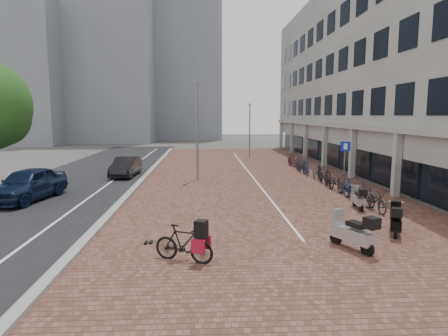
# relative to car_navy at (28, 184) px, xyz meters

# --- Properties ---
(ground) EXTENTS (140.00, 140.00, 0.00)m
(ground) POSITION_rel_car_navy_xyz_m (9.85, -4.09, -0.82)
(ground) COLOR #474442
(ground) RESTS_ON ground
(plaza_brick) EXTENTS (14.50, 42.00, 0.04)m
(plaza_brick) POSITION_rel_car_navy_xyz_m (11.85, 7.91, -0.81)
(plaza_brick) COLOR brown
(plaza_brick) RESTS_ON ground
(street_asphalt) EXTENTS (8.00, 50.00, 0.03)m
(street_asphalt) POSITION_rel_car_navy_xyz_m (0.85, 7.91, -0.81)
(street_asphalt) COLOR black
(street_asphalt) RESTS_ON ground
(curb) EXTENTS (0.35, 42.00, 0.14)m
(curb) POSITION_rel_car_navy_xyz_m (4.75, 7.91, -0.75)
(curb) COLOR gray
(curb) RESTS_ON ground
(lane_line) EXTENTS (0.12, 44.00, 0.00)m
(lane_line) POSITION_rel_car_navy_xyz_m (2.85, 7.91, -0.79)
(lane_line) COLOR white
(lane_line) RESTS_ON street_asphalt
(parking_line) EXTENTS (0.10, 30.00, 0.00)m
(parking_line) POSITION_rel_car_navy_xyz_m (12.05, 7.91, -0.78)
(parking_line) COLOR white
(parking_line) RESTS_ON plaza_brick
(office_building) EXTENTS (8.40, 40.00, 15.00)m
(office_building) POSITION_rel_car_navy_xyz_m (22.81, 11.91, 7.63)
(office_building) COLOR #A9A9A3
(office_building) RESTS_ON ground
(bg_towers) EXTENTS (33.00, 23.00, 32.00)m
(bg_towers) POSITION_rel_car_navy_xyz_m (-4.49, 44.85, 13.15)
(bg_towers) COLOR gray
(bg_towers) RESTS_ON ground
(car_navy) EXTENTS (2.80, 5.07, 1.63)m
(car_navy) POSITION_rel_car_navy_xyz_m (0.00, 0.00, 0.00)
(car_navy) COLOR #0E1932
(car_navy) RESTS_ON ground
(car_dark) EXTENTS (1.64, 4.18, 1.35)m
(car_dark) POSITION_rel_car_navy_xyz_m (3.35, 7.52, -0.14)
(car_dark) COLOR black
(car_dark) RESTS_ON ground
(hero_bike) EXTENTS (1.88, 1.19, 1.29)m
(hero_bike) POSITION_rel_car_navy_xyz_m (8.13, -8.61, -0.24)
(hero_bike) COLOR black
(hero_bike) RESTS_ON ground
(shoes) EXTENTS (0.36, 0.31, 0.09)m
(shoes) POSITION_rel_car_navy_xyz_m (6.89, -7.01, -0.77)
(shoes) COLOR black
(shoes) RESTS_ON ground
(scooter_front) EXTENTS (0.63, 1.55, 1.04)m
(scooter_front) POSITION_rel_car_navy_xyz_m (15.66, -2.64, -0.30)
(scooter_front) COLOR #9C9CA0
(scooter_front) RESTS_ON ground
(scooter_mid) EXTENTS (1.15, 1.68, 1.11)m
(scooter_mid) POSITION_rel_car_navy_xyz_m (15.50, -6.39, -0.26)
(scooter_mid) COLOR black
(scooter_mid) RESTS_ON ground
(scooter_back) EXTENTS (1.29, 1.85, 1.23)m
(scooter_back) POSITION_rel_car_navy_xyz_m (13.35, -7.88, -0.20)
(scooter_back) COLOR #ABACB1
(scooter_back) RESTS_ON ground
(parking_sign) EXTENTS (0.54, 0.23, 2.70)m
(parking_sign) POSITION_rel_car_navy_xyz_m (16.92, 2.62, 1.02)
(parking_sign) COLOR slate
(parking_sign) RESTS_ON ground
(lamp_near) EXTENTS (0.12, 0.12, 6.22)m
(lamp_near) POSITION_rel_car_navy_xyz_m (8.32, 5.59, 2.29)
(lamp_near) COLOR gray
(lamp_near) RESTS_ON ground
(lamp_far) EXTENTS (0.12, 0.12, 5.27)m
(lamp_far) POSITION_rel_car_navy_xyz_m (13.25, 18.66, 1.82)
(lamp_far) COLOR slate
(lamp_far) RESTS_ON ground
(bike_row) EXTENTS (1.21, 18.11, 1.05)m
(bike_row) POSITION_rel_car_navy_xyz_m (16.10, 4.96, -0.30)
(bike_row) COLOR black
(bike_row) RESTS_ON ground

